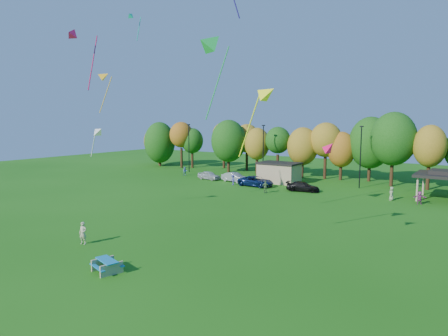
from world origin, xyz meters
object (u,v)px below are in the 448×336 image
Objects in this scene: car_b at (234,177)px; kite_flyer at (83,233)px; car_d at (303,187)px; picnic_table at (107,265)px; car_a at (209,175)px; car_c at (256,181)px.

kite_flyer is at bearing -157.04° from car_b.
kite_flyer reaches higher than car_d.
car_a is (-18.55, 36.51, 0.22)m from picnic_table.
car_a is at bearing 75.15° from car_d.
car_a is 0.91× the size of car_b.
car_a is at bearing 104.13° from car_b.
car_c is at bearing 119.70° from picnic_table.
car_c is at bearing 77.47° from kite_flyer.
car_b is at bearing 72.01° from car_d.
picnic_table is 0.42× the size of car_c.
car_c is at bearing 80.03° from car_d.
car_b is at bearing 85.43° from kite_flyer.
car_c is (-8.73, 35.04, 0.27)m from picnic_table.
picnic_table is 6.96m from kite_flyer.
car_a is at bearing 84.71° from car_c.
kite_flyer is at bearing -153.60° from car_a.
car_a is 4.88m from car_b.
kite_flyer is 0.40× the size of car_d.
picnic_table is at bearing -40.79° from kite_flyer.
picnic_table is 39.26m from car_b.
kite_flyer is (-6.35, 2.83, 0.42)m from picnic_table.
car_d is at bearing -86.69° from car_c.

